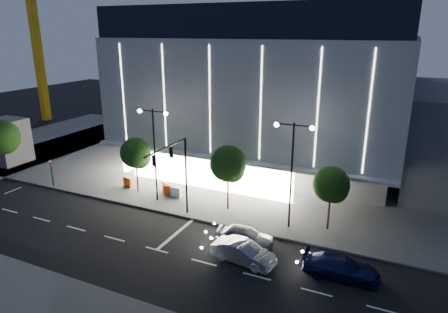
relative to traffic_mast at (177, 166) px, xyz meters
name	(u,v)px	position (x,y,z in m)	size (l,w,h in m)	color
ground	(147,235)	(-1.00, -3.34, -5.03)	(160.00, 160.00, 0.00)	black
sidewalk_museum	(290,159)	(4.00, 20.66, -4.95)	(70.00, 40.00, 0.15)	#474747
sidewalk_west	(3,154)	(-31.00, 6.66, -4.95)	(16.00, 50.00, 0.15)	#474747
museum	(274,87)	(1.98, 18.97, 4.25)	(30.00, 25.80, 18.00)	#4C4C51
traffic_mast	(177,166)	(0.00, 0.00, 0.00)	(0.33, 5.89, 7.07)	black
street_lamp_west	(154,142)	(-4.00, 2.66, 0.93)	(3.16, 0.36, 9.00)	black
street_lamp_east	(292,160)	(9.00, 2.66, 0.93)	(3.16, 0.36, 9.00)	black
ped_signal_far	(51,170)	(-16.00, 1.16, -3.14)	(0.22, 0.24, 3.00)	black
tower_crane	(35,0)	(-41.92, 24.66, 15.48)	(32.00, 2.00, 28.50)	gold
tree_left	(136,155)	(-6.97, 3.68, -0.99)	(3.02, 3.02, 5.72)	black
tree_mid	(228,166)	(3.03, 3.68, -0.69)	(3.25, 3.25, 6.15)	black
tree_right	(331,187)	(12.03, 3.68, -1.14)	(2.91, 2.91, 5.51)	black
car_lead	(245,236)	(6.70, -1.40, -4.26)	(1.81, 4.51, 1.54)	#A4A6AC
car_second	(243,252)	(7.50, -3.60, -4.26)	(1.62, 4.64, 1.53)	#B5B7BD
car_third	(341,267)	(14.05, -2.49, -4.30)	(2.04, 5.02, 1.46)	#131847
barrier_a	(128,182)	(-8.67, 4.15, -4.38)	(1.10, 0.25, 1.00)	#FF4F0E
barrier_b	(176,192)	(-2.76, 4.01, -4.38)	(1.10, 0.25, 1.00)	white
barrier_c	(170,190)	(-3.55, 4.17, -4.38)	(1.10, 0.25, 1.00)	#F8430D
barrier_d	(167,188)	(-4.16, 4.58, -4.38)	(1.10, 0.25, 1.00)	white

